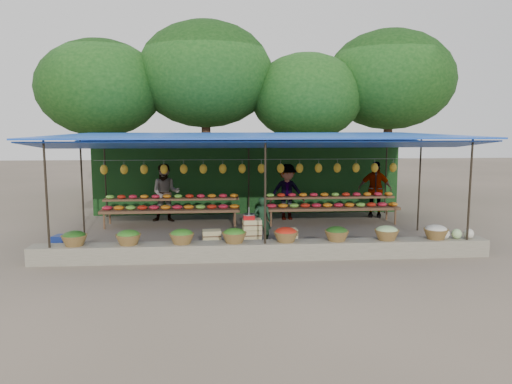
{
  "coord_description": "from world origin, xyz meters",
  "views": [
    {
      "loc": [
        -1.08,
        -13.99,
        3.13
      ],
      "look_at": [
        0.04,
        0.2,
        1.17
      ],
      "focal_mm": 35.0,
      "sensor_mm": 36.0,
      "label": 1
    }
  ],
  "objects": [
    {
      "name": "ground",
      "position": [
        0.0,
        0.0,
        0.0
      ],
      "size": [
        60.0,
        60.0,
        0.0
      ],
      "primitive_type": "plane",
      "color": "brown",
      "rests_on": "ground"
    },
    {
      "name": "customer_mid",
      "position": [
        1.2,
        2.02,
        0.91
      ],
      "size": [
        1.22,
        0.76,
        1.82
      ],
      "primitive_type": "imported",
      "rotation": [
        0.0,
        0.0,
        0.08
      ],
      "color": "slate",
      "rests_on": "ground"
    },
    {
      "name": "stone_curb",
      "position": [
        0.0,
        -2.75,
        0.2
      ],
      "size": [
        10.6,
        0.55,
        0.4
      ],
      "primitive_type": "cube",
      "color": "#656251",
      "rests_on": "ground"
    },
    {
      "name": "fruit_table_left",
      "position": [
        -2.49,
        1.35,
        0.61
      ],
      "size": [
        4.21,
        0.95,
        0.93
      ],
      "color": "#503A20",
      "rests_on": "ground"
    },
    {
      "name": "vendor_seated",
      "position": [
        0.08,
        -1.27,
        0.62
      ],
      "size": [
        0.46,
        0.3,
        1.24
      ],
      "primitive_type": "imported",
      "rotation": [
        0.0,
        0.0,
        3.13
      ],
      "color": "#16311C",
      "rests_on": "ground"
    },
    {
      "name": "fruit_table_right",
      "position": [
        2.51,
        1.35,
        0.61
      ],
      "size": [
        4.21,
        0.95,
        0.93
      ],
      "color": "#503A20",
      "rests_on": "ground"
    },
    {
      "name": "netting_backdrop",
      "position": [
        0.0,
        3.15,
        1.25
      ],
      "size": [
        10.6,
        0.06,
        2.5
      ],
      "primitive_type": "cube",
      "color": "#204D1B",
      "rests_on": "ground"
    },
    {
      "name": "customer_left",
      "position": [
        -2.72,
        1.93,
        0.93
      ],
      "size": [
        0.93,
        0.73,
        1.86
      ],
      "primitive_type": "imported",
      "rotation": [
        0.0,
        0.0,
        -0.03
      ],
      "color": "slate",
      "rests_on": "ground"
    },
    {
      "name": "customer_right",
      "position": [
        4.21,
        2.26,
        0.94
      ],
      "size": [
        1.18,
        0.75,
        1.87
      ],
      "primitive_type": "imported",
      "rotation": [
        0.0,
        0.0,
        -0.29
      ],
      "color": "slate",
      "rests_on": "ground"
    },
    {
      "name": "tree_row",
      "position": [
        0.5,
        6.09,
        4.7
      ],
      "size": [
        16.51,
        5.5,
        7.12
      ],
      "color": "#352113",
      "rests_on": "ground"
    },
    {
      "name": "weighing_scale",
      "position": [
        -0.3,
        -1.87,
        0.84
      ],
      "size": [
        0.29,
        0.29,
        0.31
      ],
      "color": "#B80E12",
      "rests_on": "crate_counter"
    },
    {
      "name": "stall_canopy",
      "position": [
        -0.0,
        0.06,
        2.68
      ],
      "size": [
        10.8,
        6.6,
        2.82
      ],
      "color": "black",
      "rests_on": "ground"
    },
    {
      "name": "produce_baskets",
      "position": [
        -0.1,
        -2.75,
        0.56
      ],
      "size": [
        8.98,
        0.58,
        0.34
      ],
      "color": "brown",
      "rests_on": "stone_curb"
    },
    {
      "name": "blue_crate_back",
      "position": [
        -4.99,
        -1.24,
        0.15
      ],
      "size": [
        0.57,
        0.47,
        0.3
      ],
      "primitive_type": "cube",
      "rotation": [
        0.0,
        0.0,
        -0.23
      ],
      "color": "navy",
      "rests_on": "ground"
    },
    {
      "name": "blue_crate_front",
      "position": [
        -4.01,
        -2.37,
        0.13
      ],
      "size": [
        0.52,
        0.44,
        0.27
      ],
      "primitive_type": "cube",
      "rotation": [
        0.0,
        0.0,
        -0.32
      ],
      "color": "navy",
      "rests_on": "ground"
    },
    {
      "name": "crate_counter",
      "position": [
        -0.26,
        -1.87,
        0.31
      ],
      "size": [
        2.37,
        0.37,
        0.77
      ],
      "color": "tan",
      "rests_on": "ground"
    }
  ]
}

